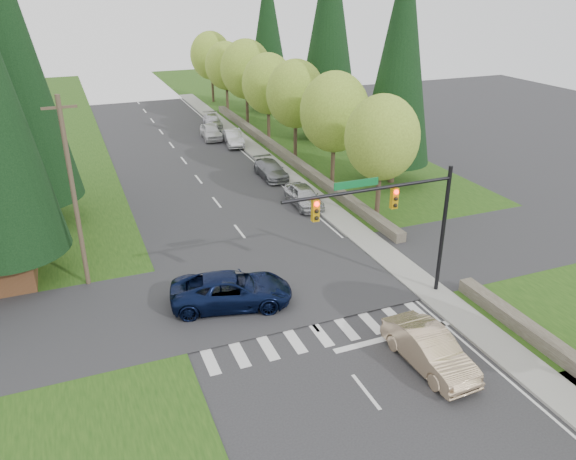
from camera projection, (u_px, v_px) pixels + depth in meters
ground at (354, 376)px, 22.92m from camera, size 120.00×120.00×0.00m
grass_east at (380, 184)px, 44.26m from camera, size 14.00×110.00×0.06m
grass_west at (21, 236)px, 35.37m from camera, size 14.00×110.00×0.06m
cross_street at (282, 286)px, 29.69m from camera, size 120.00×8.00×0.10m
sidewalk_east at (299, 185)px, 43.85m from camera, size 1.80×80.00×0.13m
curb_east at (289, 187)px, 43.56m from camera, size 0.20×80.00×0.13m
stone_wall_south at (573, 363)px, 23.18m from camera, size 0.70×14.00×0.70m
stone_wall_north at (282, 152)px, 51.07m from camera, size 0.70×40.00×0.70m
traffic_signal at (396, 210)px, 26.17m from camera, size 8.70×0.37×6.80m
utility_pole at (74, 194)px, 27.71m from camera, size 1.60×0.24×10.00m
decid_tree_0 at (382, 138)px, 35.60m from camera, size 4.80×4.80×8.37m
decid_tree_1 at (335, 112)px, 41.47m from camera, size 5.20×5.20×8.80m
decid_tree_2 at (296, 94)px, 47.26m from camera, size 5.00×5.00×8.82m
decid_tree_3 at (268, 84)px, 53.32m from camera, size 5.00×5.00×8.55m
decid_tree_4 at (246, 69)px, 59.11m from camera, size 5.40×5.40×9.18m
decid_tree_5 at (226, 66)px, 65.17m from camera, size 4.80×4.80×8.30m
decid_tree_6 at (211, 56)px, 70.99m from camera, size 5.20×5.20×8.86m
conifer_w_c at (3, 45)px, 32.77m from camera, size 6.46×6.46×20.80m
conifer_e_a at (401, 55)px, 40.59m from camera, size 5.44×5.44×17.80m
conifer_e_b at (329, 26)px, 52.35m from camera, size 6.12×6.12×19.80m
conifer_e_c at (268, 31)px, 64.46m from camera, size 5.10×5.10×16.80m
sedan_champagne at (429, 349)px, 23.28m from camera, size 1.90×4.92×1.60m
suv_navy at (232, 290)px, 27.62m from camera, size 6.43×4.07×1.65m
parked_car_a at (304, 196)px, 39.79m from camera, size 1.86×4.41×1.49m
parked_car_b at (271, 170)px, 45.48m from camera, size 1.89×4.58×1.33m
parked_car_c at (233, 138)px, 54.24m from camera, size 2.14×4.60×1.46m
parked_car_d at (211, 132)px, 56.42m from camera, size 2.05×4.48×1.49m
parked_car_e at (212, 121)px, 60.91m from camera, size 2.43×4.74×1.31m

